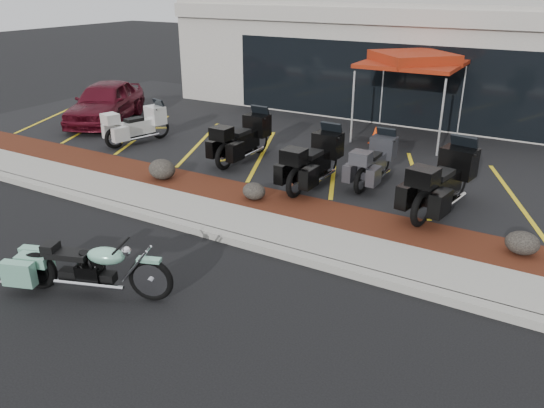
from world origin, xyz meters
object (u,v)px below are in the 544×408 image
Objects in this scene: parked_car at (105,102)px; traffic_cone at (375,135)px; hero_cruiser at (150,274)px; touring_white at (159,119)px; popup_canopy at (413,61)px.

parked_car is 7.99× the size of traffic_cone.
hero_cruiser is 1.31× the size of touring_white.
traffic_cone is at bearing 69.68° from hero_cruiser.
popup_canopy reaches higher than touring_white.
popup_canopy is (0.78, 10.62, 2.00)m from hero_cruiser.
popup_canopy is (0.63, 0.98, 2.08)m from traffic_cone.
traffic_cone is (8.84, 2.21, -0.44)m from parked_car.
popup_canopy is at bearing -5.72° from parked_car.
hero_cruiser is 0.67× the size of parked_car.
touring_white is at bearing -154.15° from traffic_cone.
hero_cruiser is 5.39× the size of traffic_cone.
touring_white is 0.52× the size of parked_car.
popup_canopy is at bearing -43.46° from touring_white.
traffic_cone is 2.38m from popup_canopy.
hero_cruiser is 10.84m from popup_canopy.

